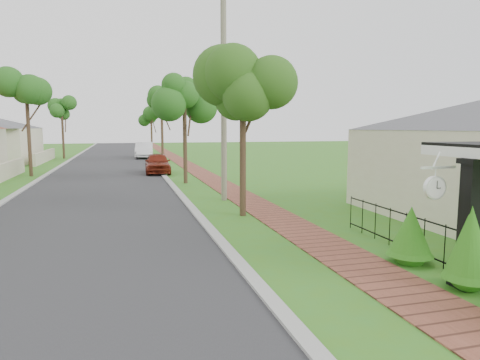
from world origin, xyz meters
name	(u,v)px	position (x,y,z in m)	size (l,w,h in m)	color
ground	(227,292)	(0.00, 0.00, 0.00)	(160.00, 160.00, 0.00)	#40761C
road	(104,178)	(-3.00, 20.00, 0.00)	(7.00, 120.00, 0.02)	#28282B
kerb_right	(164,176)	(0.65, 20.00, 0.00)	(0.30, 120.00, 0.10)	#9E9E99
kerb_left	(40,179)	(-6.65, 20.00, 0.00)	(0.30, 120.00, 0.10)	#9E9E99
sidewalk	(204,175)	(3.25, 20.00, 0.00)	(1.50, 120.00, 0.03)	brown
porch_post	(469,231)	(4.55, -1.00, 1.12)	(0.48, 0.48, 2.52)	black
picket_fence	(445,245)	(4.90, 0.00, 0.53)	(0.03, 8.02, 1.00)	black
street_trees	(107,108)	(-2.87, 26.84, 4.54)	(10.70, 37.65, 5.89)	#382619
parked_car_red	(158,163)	(0.40, 21.52, 0.69)	(1.63, 4.04, 1.38)	maroon
parked_car_white	(144,150)	(0.24, 36.47, 0.79)	(1.68, 4.81, 1.58)	white
near_tree	(243,88)	(2.20, 6.69, 4.43)	(2.16, 2.16, 5.55)	#382619
utility_pole	(224,89)	(2.30, 10.00, 4.66)	(1.20, 0.24, 9.19)	gray
station_clock	(435,186)	(4.05, -0.60, 1.95)	(0.77, 0.13, 0.65)	white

